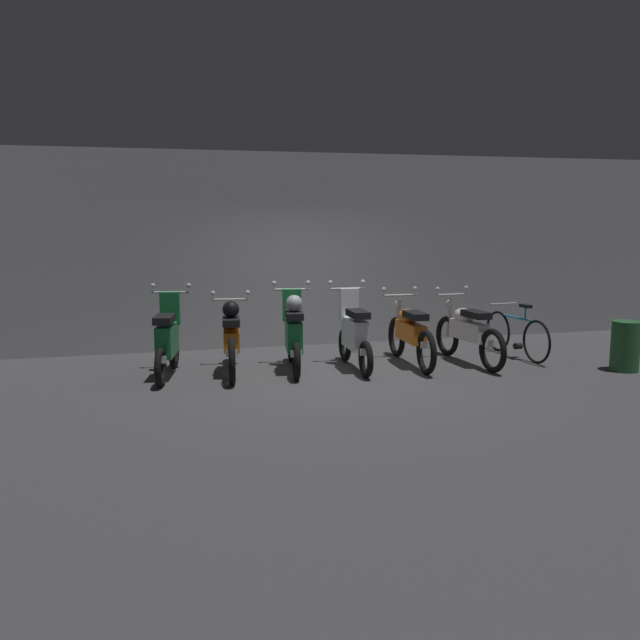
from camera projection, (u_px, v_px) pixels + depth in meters
name	position (u px, v px, depth m)	size (l,w,h in m)	color
ground_plane	(332.00, 376.00, 9.72)	(80.00, 80.00, 0.00)	#424244
back_wall	(293.00, 250.00, 11.89)	(16.00, 0.30, 3.33)	#ADADB2
motorbike_slot_0	(167.00, 340.00, 9.63)	(0.59, 1.66, 1.29)	black
motorbike_slot_1	(231.00, 337.00, 9.81)	(0.59, 1.95, 1.15)	black
motorbike_slot_2	(293.00, 332.00, 10.00)	(0.58, 1.68, 1.29)	black
motorbike_slot_3	(354.00, 334.00, 10.14)	(0.59, 1.68, 1.29)	black
motorbike_slot_4	(410.00, 333.00, 10.40)	(0.59, 1.95, 1.15)	black
motorbike_slot_5	(468.00, 332.00, 10.50)	(0.59, 1.95, 1.15)	black
bicycle	(517.00, 335.00, 10.98)	(0.50, 1.73, 0.89)	black
trash_bin	(625.00, 346.00, 10.00)	(0.41, 0.41, 0.74)	#26592D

